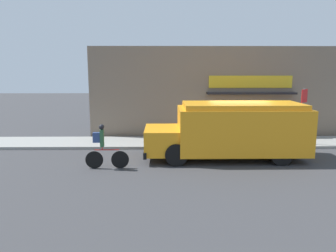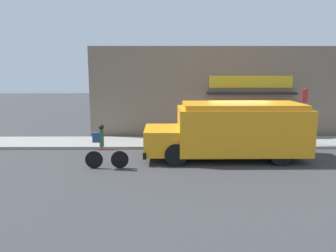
% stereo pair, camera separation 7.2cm
% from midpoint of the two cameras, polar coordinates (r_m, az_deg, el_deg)
% --- Properties ---
extents(ground_plane, '(70.00, 70.00, 0.00)m').
position_cam_midpoint_polar(ground_plane, '(15.05, 11.94, -3.98)').
color(ground_plane, '#38383A').
extents(sidewalk, '(28.00, 2.28, 0.12)m').
position_cam_midpoint_polar(sidewalk, '(16.12, 11.09, -2.81)').
color(sidewalk, gray).
rests_on(sidewalk, ground_plane).
extents(storefront, '(14.18, 0.74, 4.70)m').
position_cam_midpoint_polar(storefront, '(17.25, 10.48, 5.74)').
color(storefront, '#756656').
rests_on(storefront, ground_plane).
extents(school_bus, '(6.35, 2.75, 2.24)m').
position_cam_midpoint_polar(school_bus, '(13.23, 11.24, -0.65)').
color(school_bus, orange).
rests_on(school_bus, ground_plane).
extents(cyclist, '(1.57, 0.20, 1.62)m').
position_cam_midpoint_polar(cyclist, '(11.99, -11.05, -3.67)').
color(cyclist, black).
rests_on(cyclist, ground_plane).
extents(stop_sign_post, '(0.45, 0.45, 2.58)m').
position_cam_midpoint_polar(stop_sign_post, '(16.13, 22.69, 3.06)').
color(stop_sign_post, slate).
rests_on(stop_sign_post, sidewalk).
extents(trash_bin, '(0.63, 0.63, 0.87)m').
position_cam_midpoint_polar(trash_bin, '(16.32, 12.31, -0.91)').
color(trash_bin, slate).
rests_on(trash_bin, sidewalk).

